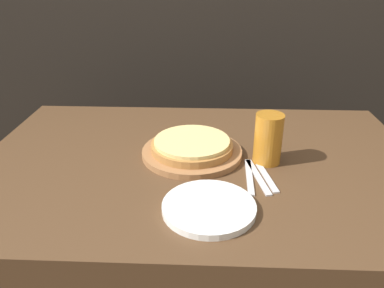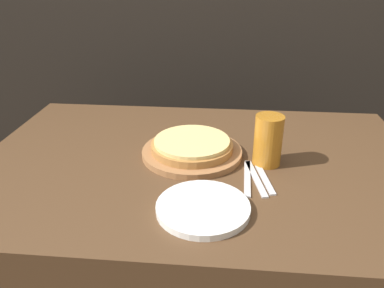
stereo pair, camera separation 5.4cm
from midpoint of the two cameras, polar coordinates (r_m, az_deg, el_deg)
name	(u,v)px [view 1 (the left image)]	position (r m, az deg, el deg)	size (l,w,h in m)	color
dining_table	(199,245)	(1.40, -0.05, -15.14)	(1.41, 0.93, 0.70)	#4C331E
pizza_on_board	(192,148)	(1.21, -1.26, -0.67)	(0.33, 0.33, 0.06)	#99663D
beer_glass	(268,137)	(1.17, 10.27, 1.09)	(0.09, 0.09, 0.16)	#B7701E
dinner_plate	(209,207)	(0.96, 0.98, -9.64)	(0.24, 0.24, 0.02)	white
fork	(249,176)	(1.11, 7.37, -4.93)	(0.03, 0.20, 0.00)	silver
dinner_knife	(258,177)	(1.11, 8.65, -4.94)	(0.06, 0.20, 0.00)	silver
spoon	(266,177)	(1.12, 9.93, -4.95)	(0.05, 0.17, 0.00)	silver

